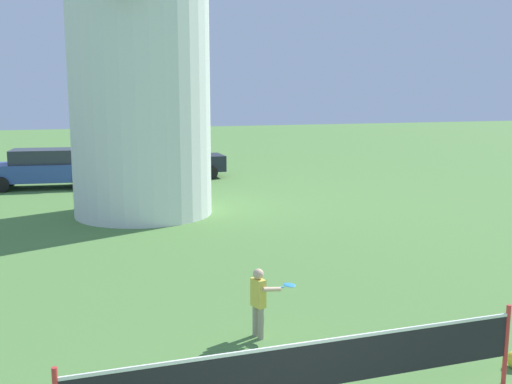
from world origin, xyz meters
name	(u,v)px	position (x,y,z in m)	size (l,w,h in m)	color
tennis_net	(310,366)	(0.17, 1.61, 0.69)	(5.66, 0.06, 1.10)	red
player_far	(260,298)	(0.39, 4.08, 0.64)	(0.75, 0.36, 1.12)	#9E937F
parked_car_blue	(44,168)	(-3.12, 20.70, 0.81)	(4.51, 2.31, 1.56)	#334C99
parked_car_black	(173,160)	(2.28, 21.76, 0.81)	(4.50, 1.92, 1.56)	#1E232D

